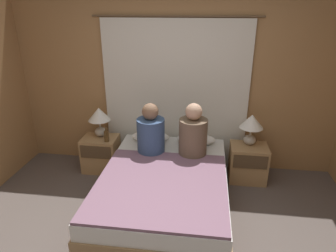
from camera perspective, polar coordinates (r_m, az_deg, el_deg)
The scene contains 13 objects.
wall_back at distance 4.17m, azimuth 1.50°, elevation 8.52°, with size 4.56×0.06×2.50m.
curtain_panel at distance 4.16m, azimuth 1.38°, elevation 5.66°, with size 2.19×0.02×2.11m.
bed at distance 3.57m, azimuth -0.65°, elevation -12.09°, with size 1.44×2.01×0.47m.
nightstand_left at distance 4.41m, azimuth -12.64°, elevation -5.13°, with size 0.49×0.39×0.50m.
nightstand_right at distance 4.21m, azimuth 14.95°, elevation -6.80°, with size 0.49×0.39×0.50m.
lamp_left at distance 4.25m, azimuth -12.96°, elevation 1.65°, with size 0.31×0.31×0.42m.
lamp_right at distance 4.04m, azimuth 15.60°, elevation 0.27°, with size 0.31×0.31×0.42m.
pillow_left at distance 4.18m, azimuth -3.36°, elevation -2.03°, with size 0.53×0.29×0.12m.
pillow_right at distance 4.11m, azimuth 5.33°, elevation -2.51°, with size 0.53×0.29×0.12m.
blanket_on_bed at distance 3.21m, azimuth -1.36°, elevation -11.09°, with size 1.38×1.41×0.03m.
person_left_in_bed at distance 3.76m, azimuth -3.30°, elevation -1.33°, with size 0.35×0.35×0.66m.
person_right_in_bed at distance 3.70m, azimuth 4.79°, elevation -1.61°, with size 0.35×0.35×0.68m.
beer_bottle_on_left_stand at distance 4.14m, azimuth -11.65°, elevation -1.87°, with size 0.06×0.06×0.21m.
Camera 1 is at (0.43, -2.11, 2.25)m, focal length 32.00 mm.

